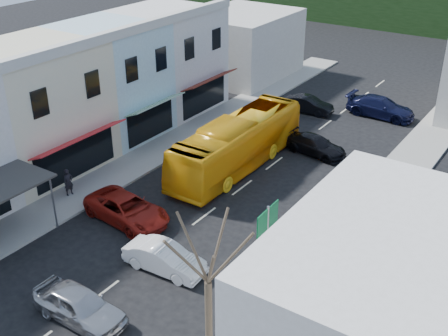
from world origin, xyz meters
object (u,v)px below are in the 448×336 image
at_px(car_white, 165,258).
at_px(traffic_signal, 448,82).
at_px(bus, 238,145).
at_px(car_red, 127,209).
at_px(street_tree, 208,282).
at_px(pedestrian_left, 68,182).
at_px(direction_sign, 267,246).
at_px(car_silver, 79,306).

bearing_deg(car_white, traffic_signal, -13.89).
distance_m(bus, car_red, 9.09).
bearing_deg(car_red, street_tree, -114.73).
bearing_deg(street_tree, pedestrian_left, 157.98).
height_order(car_white, traffic_signal, traffic_signal).
bearing_deg(bus, traffic_signal, 65.44).
bearing_deg(car_red, direction_sign, -86.67).
bearing_deg(traffic_signal, pedestrian_left, 66.97).
height_order(car_silver, direction_sign, direction_sign).
bearing_deg(direction_sign, street_tree, -85.55).
relative_size(bus, direction_sign, 2.78).
relative_size(pedestrian_left, street_tree, 0.22).
distance_m(car_white, pedestrian_left, 9.50).
xyz_separation_m(direction_sign, street_tree, (0.55, -5.30, 1.70)).
bearing_deg(car_red, traffic_signal, -13.65).
bearing_deg(pedestrian_left, street_tree, -101.86).
height_order(bus, car_white, bus).
xyz_separation_m(bus, direction_sign, (7.58, -9.36, 0.53)).
relative_size(bus, pedestrian_left, 6.82).
height_order(car_silver, traffic_signal, traffic_signal).
bearing_deg(bus, car_white, -74.94).
bearing_deg(car_white, bus, 11.52).
xyz_separation_m(pedestrian_left, direction_sign, (13.72, -0.47, 1.08)).
bearing_deg(bus, street_tree, -61.23).
bearing_deg(direction_sign, traffic_signal, 86.93).
bearing_deg(traffic_signal, bus, 70.53).
relative_size(bus, traffic_signal, 2.59).
xyz_separation_m(bus, pedestrian_left, (-6.13, -8.89, -0.55)).
relative_size(car_silver, street_tree, 0.58).
height_order(car_white, pedestrian_left, pedestrian_left).
relative_size(car_white, street_tree, 0.58).
distance_m(bus, car_silver, 16.11).
relative_size(car_red, traffic_signal, 1.03).
height_order(car_red, direction_sign, direction_sign).
bearing_deg(car_silver, car_red, 27.66).
height_order(pedestrian_left, direction_sign, direction_sign).
relative_size(car_red, direction_sign, 1.10).
distance_m(car_silver, street_tree, 6.75).
distance_m(bus, traffic_signal, 20.36).
relative_size(bus, car_white, 2.64).
distance_m(car_silver, direction_sign, 8.56).
height_order(bus, pedestrian_left, bus).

